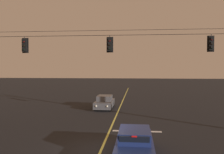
% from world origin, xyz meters
% --- Properties ---
extents(ground_plane, '(180.00, 180.00, 0.00)m').
position_xyz_m(ground_plane, '(0.00, 0.00, 0.00)').
color(ground_plane, black).
extents(lane_centre_stripe, '(0.14, 60.00, 0.01)m').
position_xyz_m(lane_centre_stripe, '(0.00, 10.82, 0.00)').
color(lane_centre_stripe, '#D1C64C').
rests_on(lane_centre_stripe, ground).
extents(stop_bar_paint, '(3.40, 0.36, 0.01)m').
position_xyz_m(stop_bar_paint, '(1.90, 4.22, 0.00)').
color(stop_bar_paint, silver).
rests_on(stop_bar_paint, ground).
extents(signal_span_assembly, '(20.85, 0.32, 8.13)m').
position_xyz_m(signal_span_assembly, '(0.00, 4.82, 4.22)').
color(signal_span_assembly, '#423021').
rests_on(signal_span_assembly, ground).
extents(traffic_light_leftmost, '(0.48, 0.41, 1.22)m').
position_xyz_m(traffic_light_leftmost, '(-6.43, 4.80, 6.07)').
color(traffic_light_leftmost, black).
extents(traffic_light_left_inner, '(0.48, 0.41, 1.22)m').
position_xyz_m(traffic_light_left_inner, '(-0.07, 4.80, 6.07)').
color(traffic_light_left_inner, black).
extents(traffic_light_centre, '(0.48, 0.41, 1.22)m').
position_xyz_m(traffic_light_centre, '(6.97, 4.80, 6.07)').
color(traffic_light_centre, black).
extents(car_waiting_near_lane, '(1.80, 4.33, 1.39)m').
position_xyz_m(car_waiting_near_lane, '(1.79, -0.69, 0.65)').
color(car_waiting_near_lane, navy).
rests_on(car_waiting_near_lane, ground).
extents(car_oncoming_lead, '(1.80, 4.42, 1.39)m').
position_xyz_m(car_oncoming_lead, '(-1.61, 13.63, 0.65)').
color(car_oncoming_lead, '#4C4C51').
rests_on(car_oncoming_lead, ground).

